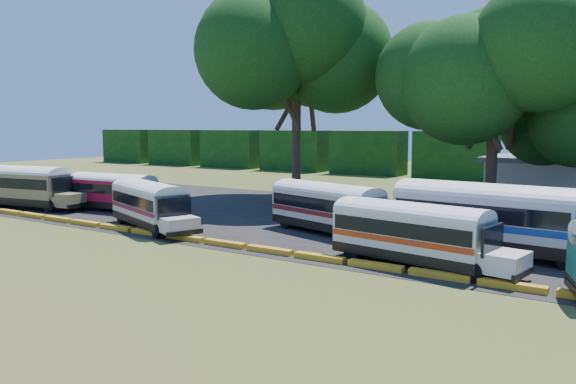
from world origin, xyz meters
The scene contains 12 objects.
ground centered at (0.00, 0.00, 0.00)m, with size 160.00×160.00×0.00m, color #394C19.
asphalt_strip centered at (1.00, 12.00, 0.01)m, with size 64.00×24.00×0.02m, color black.
curb centered at (0.00, 1.00, 0.15)m, with size 53.70×0.45×0.30m.
treeline_backdrop centered at (0.00, 48.00, 3.00)m, with size 130.00×4.00×6.00m.
bus_beige centered at (-21.43, 3.47, 1.97)m, with size 10.73×4.23×3.43m.
bus_red centered at (-13.99, 6.39, 1.69)m, with size 9.12×3.04×2.94m.
bus_cream_west centered at (-6.10, 2.65, 1.72)m, with size 9.43×5.47×3.04m.
bus_cream_east centered at (4.39, 7.48, 1.77)m, with size 9.76×4.94×3.12m.
bus_white_red centered at (11.68, 2.61, 1.70)m, with size 9.39×3.61×3.01m.
bus_white_blue centered at (14.04, 7.07, 2.08)m, with size 11.38×3.77×3.67m.
tree_west centered at (-5.83, 19.86, 13.67)m, with size 13.47×13.47×18.64m.
tree_center centered at (10.93, 20.31, 10.89)m, with size 11.61×11.61×15.18m.
Camera 1 is at (21.01, -22.46, 6.57)m, focal length 35.00 mm.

